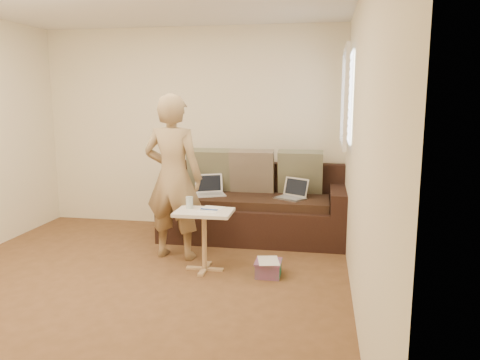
{
  "coord_description": "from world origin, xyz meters",
  "views": [
    {
      "loc": [
        1.71,
        -3.7,
        1.7
      ],
      "look_at": [
        0.8,
        1.4,
        0.78
      ],
      "focal_mm": 34.68,
      "sensor_mm": 36.0,
      "label": 1
    }
  ],
  "objects_px": {
    "laptop_silver": "(290,199)",
    "side_table": "(204,240)",
    "sofa": "(253,204)",
    "drinking_glass": "(190,203)",
    "striped_box": "(268,268)",
    "person": "(173,177)",
    "laptop_white": "(210,195)"
  },
  "relations": [
    {
      "from": "laptop_silver",
      "to": "striped_box",
      "type": "distance_m",
      "value": 1.24
    },
    {
      "from": "sofa",
      "to": "drinking_glass",
      "type": "relative_size",
      "value": 18.33
    },
    {
      "from": "drinking_glass",
      "to": "side_table",
      "type": "bearing_deg",
      "value": -21.17
    },
    {
      "from": "person",
      "to": "drinking_glass",
      "type": "xyz_separation_m",
      "value": [
        0.25,
        -0.26,
        -0.21
      ]
    },
    {
      "from": "laptop_white",
      "to": "drinking_glass",
      "type": "relative_size",
      "value": 2.88
    },
    {
      "from": "laptop_silver",
      "to": "drinking_glass",
      "type": "height_order",
      "value": "drinking_glass"
    },
    {
      "from": "striped_box",
      "to": "drinking_glass",
      "type": "bearing_deg",
      "value": 171.58
    },
    {
      "from": "drinking_glass",
      "to": "striped_box",
      "type": "bearing_deg",
      "value": -8.42
    },
    {
      "from": "side_table",
      "to": "drinking_glass",
      "type": "distance_m",
      "value": 0.4
    },
    {
      "from": "sofa",
      "to": "laptop_silver",
      "type": "xyz_separation_m",
      "value": [
        0.45,
        -0.09,
        0.1
      ]
    },
    {
      "from": "laptop_silver",
      "to": "person",
      "type": "height_order",
      "value": "person"
    },
    {
      "from": "sofa",
      "to": "laptop_white",
      "type": "distance_m",
      "value": 0.54
    },
    {
      "from": "sofa",
      "to": "laptop_silver",
      "type": "height_order",
      "value": "sofa"
    },
    {
      "from": "sofa",
      "to": "side_table",
      "type": "height_order",
      "value": "sofa"
    },
    {
      "from": "side_table",
      "to": "drinking_glass",
      "type": "xyz_separation_m",
      "value": [
        -0.16,
        0.06,
        0.36
      ]
    },
    {
      "from": "sofa",
      "to": "drinking_glass",
      "type": "distance_m",
      "value": 1.24
    },
    {
      "from": "person",
      "to": "laptop_white",
      "type": "bearing_deg",
      "value": -98.73
    },
    {
      "from": "laptop_silver",
      "to": "side_table",
      "type": "bearing_deg",
      "value": -92.91
    },
    {
      "from": "laptop_silver",
      "to": "sofa",
      "type": "bearing_deg",
      "value": -158.9
    },
    {
      "from": "laptop_white",
      "to": "drinking_glass",
      "type": "xyz_separation_m",
      "value": [
        0.05,
        -1.06,
        0.15
      ]
    },
    {
      "from": "sofa",
      "to": "striped_box",
      "type": "height_order",
      "value": "sofa"
    },
    {
      "from": "person",
      "to": "striped_box",
      "type": "distance_m",
      "value": 1.38
    },
    {
      "from": "laptop_white",
      "to": "drinking_glass",
      "type": "bearing_deg",
      "value": -112.34
    },
    {
      "from": "person",
      "to": "laptop_silver",
      "type": "bearing_deg",
      "value": -141.35
    },
    {
      "from": "sofa",
      "to": "side_table",
      "type": "xyz_separation_m",
      "value": [
        -0.32,
        -1.18,
        -0.12
      ]
    },
    {
      "from": "person",
      "to": "drinking_glass",
      "type": "bearing_deg",
      "value": 139.17
    },
    {
      "from": "laptop_silver",
      "to": "striped_box",
      "type": "bearing_deg",
      "value": -63.88
    },
    {
      "from": "side_table",
      "to": "striped_box",
      "type": "bearing_deg",
      "value": -5.0
    },
    {
      "from": "side_table",
      "to": "person",
      "type": "bearing_deg",
      "value": 142.04
    },
    {
      "from": "laptop_white",
      "to": "person",
      "type": "relative_size",
      "value": 0.2
    },
    {
      "from": "laptop_silver",
      "to": "laptop_white",
      "type": "bearing_deg",
      "value": -149.71
    },
    {
      "from": "person",
      "to": "striped_box",
      "type": "height_order",
      "value": "person"
    }
  ]
}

